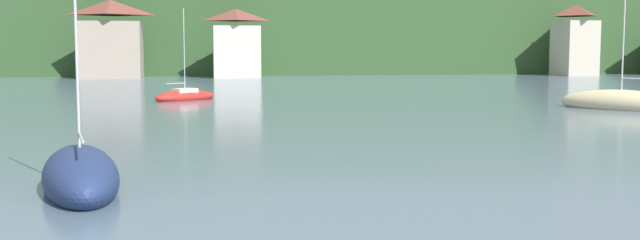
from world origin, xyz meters
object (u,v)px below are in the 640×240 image
(sailboat_far_3, at_px, (185,96))
(mooring_buoy_mid, at_px, (586,100))
(sailboat_far_5, at_px, (621,103))
(shore_building_westcentral, at_px, (237,44))
(sailboat_mid_6, at_px, (80,177))
(shore_building_west, at_px, (111,40))
(shore_building_central, at_px, (575,41))

(sailboat_far_3, distance_m, mooring_buoy_mid, 27.60)
(sailboat_far_3, xyz_separation_m, sailboat_far_5, (25.20, -11.79, 0.11))
(sailboat_far_5, relative_size, mooring_buoy_mid, 16.70)
(mooring_buoy_mid, bearing_deg, shore_building_westcentral, 117.26)
(sailboat_far_3, bearing_deg, sailboat_mid_6, -128.14)
(sailboat_far_5, bearing_deg, shore_building_westcentral, -17.88)
(shore_building_west, height_order, shore_building_westcentral, shore_building_west)
(sailboat_far_3, height_order, mooring_buoy_mid, sailboat_far_3)
(mooring_buoy_mid, bearing_deg, sailboat_far_5, -105.25)
(sailboat_mid_6, bearing_deg, shore_building_west, -5.54)
(shore_building_central, xyz_separation_m, sailboat_mid_6, (-51.23, -71.61, -4.15))
(shore_building_central, height_order, sailboat_far_3, shore_building_central)
(shore_building_westcentral, relative_size, sailboat_far_3, 1.28)
(sailboat_far_5, bearing_deg, sailboat_mid_6, 87.83)
(shore_building_west, bearing_deg, sailboat_far_3, -76.44)
(shore_building_westcentral, bearing_deg, shore_building_west, 178.05)
(sailboat_far_5, distance_m, sailboat_mid_6, 33.89)
(shore_building_central, height_order, sailboat_mid_6, shore_building_central)
(shore_building_westcentral, distance_m, sailboat_far_3, 39.15)
(sailboat_mid_6, relative_size, mooring_buoy_mid, 11.81)
(shore_building_westcentral, relative_size, shore_building_central, 0.90)
(shore_building_westcentral, xyz_separation_m, sailboat_far_5, (19.91, -50.39, -3.66))
(shore_building_central, relative_size, mooring_buoy_mid, 15.84)
(shore_building_west, relative_size, sailboat_far_5, 0.95)
(shore_building_central, distance_m, sailboat_far_3, 63.31)
(sailboat_far_5, height_order, mooring_buoy_mid, sailboat_far_5)
(shore_building_westcentral, bearing_deg, mooring_buoy_mid, -62.74)
(shore_building_west, xyz_separation_m, shore_building_westcentral, (14.72, -0.50, -0.47))
(sailboat_far_3, bearing_deg, mooring_buoy_mid, -43.55)
(shore_building_west, distance_m, sailboat_far_5, 61.70)
(shore_building_central, xyz_separation_m, sailboat_far_5, (-24.26, -51.08, -4.12))
(sailboat_far_3, distance_m, sailboat_mid_6, 32.37)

